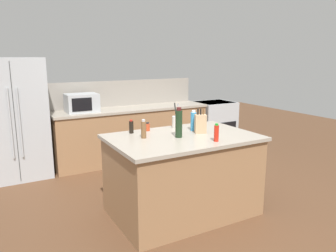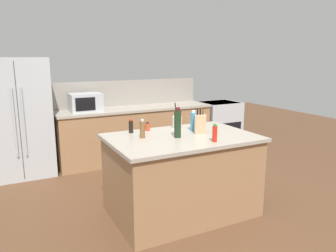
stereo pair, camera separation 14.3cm
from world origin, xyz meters
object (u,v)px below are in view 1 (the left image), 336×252
knife_block (200,123)px  hot_sauce_bottle (216,133)px  range_oven (214,124)px  microwave (82,103)px  pepper_grinder (144,129)px  utensil_crock (177,121)px  refrigerator (13,119)px  wine_bottle (179,123)px  soy_sauce_bottle (131,127)px  dish_soap_bottle (193,121)px  spice_jar_paprika (148,127)px

knife_block → hot_sauce_bottle: bearing=-76.7°
range_oven → hot_sauce_bottle: bearing=-126.8°
microwave → knife_block: (0.84, -2.17, -0.03)m
pepper_grinder → utensil_crock: bearing=25.2°
refrigerator → microwave: size_ratio=3.59×
wine_bottle → hot_sauce_bottle: (0.26, -0.35, -0.07)m
refrigerator → knife_block: refrigerator is taller
wine_bottle → utensil_crock: bearing=62.1°
utensil_crock → soy_sauce_bottle: size_ratio=1.99×
range_oven → dish_soap_bottle: bearing=-132.5°
wine_bottle → pepper_grinder: bearing=156.0°
hot_sauce_bottle → microwave: bearing=106.5°
microwave → utensil_crock: (0.73, -1.79, -0.07)m
knife_block → pepper_grinder: bearing=-164.3°
microwave → pepper_grinder: size_ratio=2.39×
microwave → hot_sauce_bottle: 2.69m
range_oven → wine_bottle: size_ratio=2.70×
dish_soap_bottle → hot_sauce_bottle: size_ratio=1.29×
range_oven → spice_jar_paprika: spice_jar_paprika is taller
pepper_grinder → knife_block: bearing=-8.1°
microwave → wine_bottle: (0.50, -2.23, 0.01)m
wine_bottle → hot_sauce_bottle: size_ratio=1.75×
wine_bottle → hot_sauce_bottle: 0.44m
wine_bottle → hot_sauce_bottle: wine_bottle is taller
wine_bottle → range_oven: bearing=45.6°
dish_soap_bottle → microwave: bearing=112.4°
microwave → hot_sauce_bottle: size_ratio=2.59×
pepper_grinder → soy_sauce_bottle: 0.29m
spice_jar_paprika → microwave: bearing=100.8°
range_oven → microwave: bearing=180.0°
range_oven → utensil_crock: 2.71m
spice_jar_paprika → hot_sauce_bottle: (0.42, -0.81, 0.04)m
microwave → utensil_crock: bearing=-67.7°
utensil_crock → spice_jar_paprika: size_ratio=3.06×
refrigerator → pepper_grinder: bearing=-61.1°
soy_sauce_bottle → knife_block: bearing=-28.1°
utensil_crock → hot_sauce_bottle: utensil_crock is taller
microwave → soy_sauce_bottle: microwave is taller
pepper_grinder → hot_sauce_bottle: bearing=-39.4°
dish_soap_bottle → wine_bottle: size_ratio=0.74×
microwave → wine_bottle: wine_bottle is taller
knife_block → spice_jar_paprika: 0.65m
pepper_grinder → hot_sauce_bottle: 0.80m
knife_block → utensil_crock: size_ratio=0.91×
refrigerator → soy_sauce_bottle: (1.14, -1.84, 0.11)m
pepper_grinder → wine_bottle: size_ratio=0.62×
dish_soap_bottle → soy_sauce_bottle: (-0.72, 0.24, -0.04)m
range_oven → pepper_grinder: 3.33m
pepper_grinder → dish_soap_bottle: size_ratio=0.84×
microwave → dish_soap_bottle: microwave is taller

